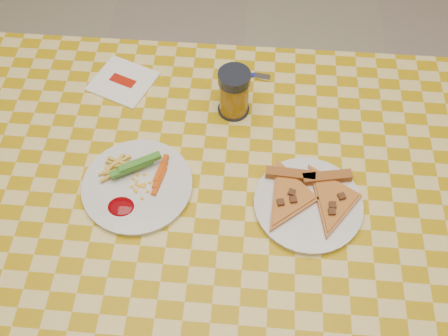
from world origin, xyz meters
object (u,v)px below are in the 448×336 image
at_px(plate_left, 138,186).
at_px(table, 223,207).
at_px(plate_right, 308,205).
at_px(drink_glass, 234,93).

bearing_deg(plate_left, table, 2.79).
xyz_separation_m(plate_right, drink_glass, (-0.17, 0.25, 0.05)).
relative_size(plate_left, plate_right, 1.04).
bearing_deg(table, plate_right, -7.91).
height_order(plate_left, drink_glass, drink_glass).
distance_m(table, plate_left, 0.20).
distance_m(plate_left, drink_glass, 0.30).
bearing_deg(plate_left, plate_right, -2.56).
height_order(plate_right, drink_glass, drink_glass).
height_order(plate_left, plate_right, same).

